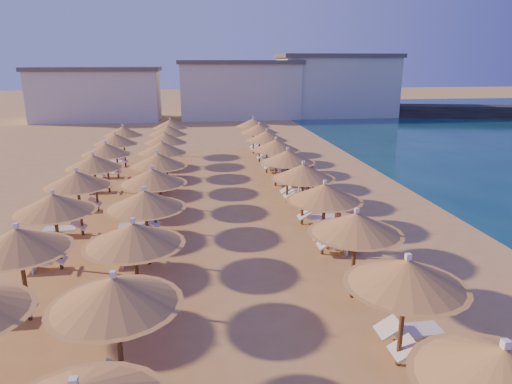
{
  "coord_description": "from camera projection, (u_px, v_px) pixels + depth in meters",
  "views": [
    {
      "loc": [
        -2.3,
        -16.21,
        7.16
      ],
      "look_at": [
        0.49,
        4.0,
        1.3
      ],
      "focal_mm": 32.0,
      "sensor_mm": 36.0,
      "label": 1
    }
  ],
  "objects": [
    {
      "name": "beachgoer_a",
      "position": [
        337.0,
        227.0,
        17.81
      ],
      "size": [
        0.52,
        0.73,
        1.86
      ],
      "primitive_type": "imported",
      "rotation": [
        0.0,
        0.0,
        -1.69
      ],
      "color": "tan",
      "rests_on": "ground"
    },
    {
      "name": "loungers",
      "position": [
        201.0,
        220.0,
        20.34
      ],
      "size": [
        12.74,
        35.28,
        0.66
      ],
      "color": "white",
      "rests_on": "ground"
    },
    {
      "name": "parasol_row_east",
      "position": [
        303.0,
        172.0,
        20.13
      ],
      "size": [
        2.9,
        36.62,
        2.95
      ],
      "color": "brown",
      "rests_on": "ground"
    },
    {
      "name": "beachgoer_b",
      "position": [
        305.0,
        190.0,
        22.92
      ],
      "size": [
        1.03,
        1.11,
        1.82
      ],
      "primitive_type": "imported",
      "rotation": [
        0.0,
        0.0,
        -1.07
      ],
      "color": "tan",
      "rests_on": "ground"
    },
    {
      "name": "jetty",
      "position": [
        429.0,
        111.0,
        61.33
      ],
      "size": [
        30.11,
        10.84,
        1.5
      ],
      "primitive_type": "cube",
      "rotation": [
        0.0,
        0.0,
        -0.23
      ],
      "color": "black",
      "rests_on": "ground"
    },
    {
      "name": "beachgoer_c",
      "position": [
        311.0,
        182.0,
        24.43
      ],
      "size": [
        1.04,
        1.09,
        1.82
      ],
      "primitive_type": "imported",
      "rotation": [
        0.0,
        0.0,
        -0.84
      ],
      "color": "tan",
      "rests_on": "ground"
    },
    {
      "name": "parasol_row_west",
      "position": [
        153.0,
        177.0,
        19.28
      ],
      "size": [
        2.9,
        36.62,
        2.95
      ],
      "color": "brown",
      "rests_on": "ground"
    },
    {
      "name": "parasol_row_inland",
      "position": [
        86.0,
        171.0,
        20.48
      ],
      "size": [
        2.9,
        26.51,
        2.95
      ],
      "color": "brown",
      "rests_on": "ground"
    },
    {
      "name": "hotel_blocks",
      "position": [
        236.0,
        89.0,
        59.46
      ],
      "size": [
        46.54,
        8.95,
        8.1
      ],
      "color": "silver",
      "rests_on": "ground"
    },
    {
      "name": "ground",
      "position": [
        258.0,
        253.0,
        17.71
      ],
      "size": [
        220.0,
        220.0,
        0.0
      ],
      "primitive_type": "plane",
      "color": "tan",
      "rests_on": "ground"
    }
  ]
}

